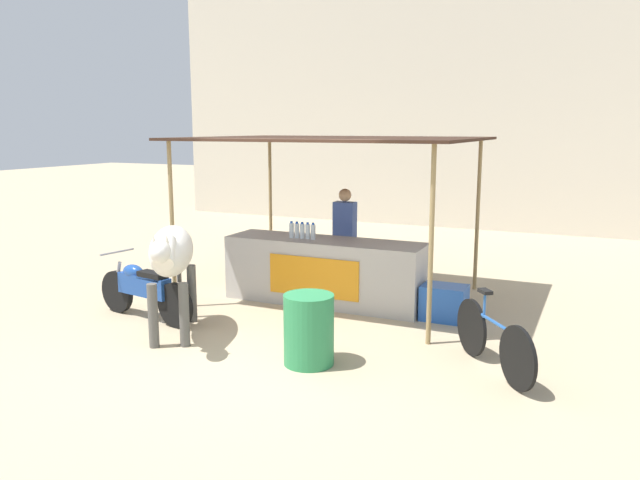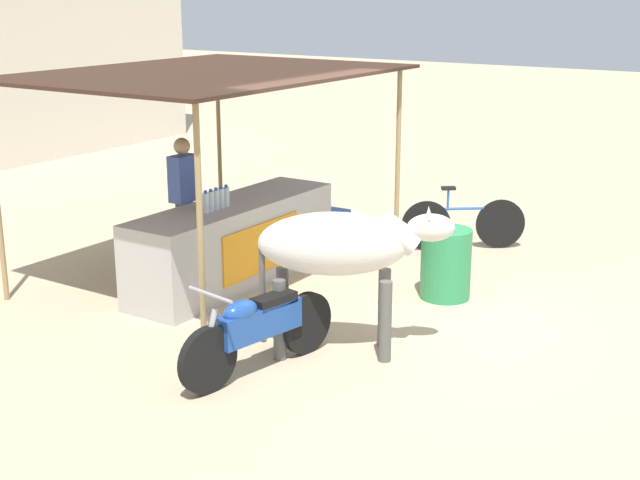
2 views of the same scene
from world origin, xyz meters
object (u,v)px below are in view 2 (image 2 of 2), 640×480
(water_barrel, at_px, (446,264))
(motorcycle_parked, at_px, (258,328))
(vendor_behind_counter, at_px, (184,204))
(cooler_box, at_px, (325,229))
(stall_counter, at_px, (234,243))
(bicycle_leaning, at_px, (463,223))
(cow, at_px, (340,249))

(water_barrel, bearing_deg, motorcycle_parked, 168.97)
(vendor_behind_counter, xyz_separation_m, water_barrel, (0.85, -3.08, -0.45))
(cooler_box, distance_m, water_barrel, 2.44)
(motorcycle_parked, bearing_deg, stall_counter, 43.11)
(water_barrel, bearing_deg, stall_counter, 110.12)
(motorcycle_parked, bearing_deg, water_barrel, -11.03)
(cooler_box, height_order, water_barrel, water_barrel)
(stall_counter, distance_m, cooler_box, 1.85)
(bicycle_leaning, bearing_deg, cow, -172.93)
(vendor_behind_counter, relative_size, cooler_box, 2.75)
(vendor_behind_counter, height_order, cow, vendor_behind_counter)
(stall_counter, xyz_separation_m, motorcycle_parked, (-1.91, -1.79, -0.05))
(vendor_behind_counter, relative_size, bicycle_leaning, 1.24)
(cooler_box, height_order, motorcycle_parked, motorcycle_parked)
(stall_counter, xyz_separation_m, bicycle_leaning, (2.74, -1.68, -0.13))
(cow, relative_size, bicycle_leaning, 1.31)
(vendor_behind_counter, height_order, motorcycle_parked, vendor_behind_counter)
(cooler_box, distance_m, bicycle_leaning, 1.83)
(water_barrel, distance_m, cow, 2.08)
(water_barrel, xyz_separation_m, bicycle_leaning, (1.88, 0.64, -0.05))
(stall_counter, distance_m, motorcycle_parked, 2.62)
(water_barrel, height_order, bicycle_leaning, bicycle_leaning)
(stall_counter, height_order, water_barrel, stall_counter)
(vendor_behind_counter, bearing_deg, motorcycle_parked, -127.02)
(cow, bearing_deg, stall_counter, 62.57)
(cooler_box, bearing_deg, bicycle_leaning, -60.24)
(water_barrel, relative_size, bicycle_leaning, 0.59)
(cow, relative_size, motorcycle_parked, 0.98)
(cooler_box, xyz_separation_m, water_barrel, (-0.98, -2.23, 0.16))
(vendor_behind_counter, height_order, water_barrel, vendor_behind_counter)
(vendor_behind_counter, height_order, bicycle_leaning, vendor_behind_counter)
(stall_counter, bearing_deg, motorcycle_parked, -136.89)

